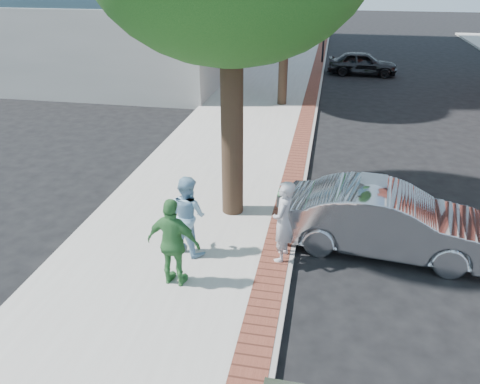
% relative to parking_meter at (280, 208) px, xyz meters
% --- Properties ---
extents(ground, '(120.00, 120.00, 0.00)m').
position_rel_parking_meter_xyz_m(ground, '(-0.74, -0.29, -1.21)').
color(ground, black).
rests_on(ground, ground).
extents(sidewalk, '(5.00, 60.00, 0.15)m').
position_rel_parking_meter_xyz_m(sidewalk, '(-2.24, 7.71, -1.13)').
color(sidewalk, '#9E9991').
rests_on(sidewalk, ground).
extents(brick_strip, '(0.60, 60.00, 0.01)m').
position_rel_parking_meter_xyz_m(brick_strip, '(-0.04, 7.71, -1.05)').
color(brick_strip, brown).
rests_on(brick_strip, sidewalk).
extents(curb, '(0.10, 60.00, 0.15)m').
position_rel_parking_meter_xyz_m(curb, '(0.31, 7.71, -1.13)').
color(curb, gray).
rests_on(curb, ground).
extents(office_base, '(18.20, 22.20, 4.00)m').
position_rel_parking_meter_xyz_m(office_base, '(-13.74, 21.71, 0.79)').
color(office_base, gray).
rests_on(office_base, ground).
extents(signal_near, '(0.70, 0.15, 3.80)m').
position_rel_parking_meter_xyz_m(signal_near, '(0.16, 21.71, 1.05)').
color(signal_near, black).
rests_on(signal_near, ground).
extents(parking_meter, '(0.12, 0.32, 1.47)m').
position_rel_parking_meter_xyz_m(parking_meter, '(0.00, 0.00, 0.00)').
color(parking_meter, gray).
rests_on(parking_meter, sidewalk).
extents(person_gray, '(0.51, 0.70, 1.77)m').
position_rel_parking_meter_xyz_m(person_gray, '(0.10, -0.26, -0.17)').
color(person_gray, '#A7A7AC').
rests_on(person_gray, sidewalk).
extents(person_officer, '(1.06, 1.00, 1.74)m').
position_rel_parking_meter_xyz_m(person_officer, '(-1.89, -0.32, -0.19)').
color(person_officer, '#84B0CD').
rests_on(person_officer, sidewalk).
extents(person_green, '(1.10, 0.56, 1.81)m').
position_rel_parking_meter_xyz_m(person_green, '(-1.82, -1.48, -0.15)').
color(person_green, '#387B3D').
rests_on(person_green, sidewalk).
extents(sedan_silver, '(4.63, 2.02, 1.48)m').
position_rel_parking_meter_xyz_m(sedan_silver, '(2.26, 0.74, -0.47)').
color(sedan_silver, '#ACAEB4').
rests_on(sedan_silver, ground).
extents(bg_car, '(3.86, 1.63, 1.30)m').
position_rel_parking_meter_xyz_m(bg_car, '(2.47, 19.11, -0.55)').
color(bg_car, black).
rests_on(bg_car, ground).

